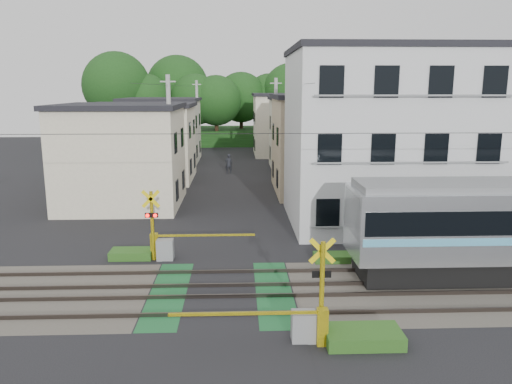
{
  "coord_description": "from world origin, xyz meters",
  "views": [
    {
      "loc": [
        0.62,
        -16.88,
        7.2
      ],
      "look_at": [
        1.44,
        5.0,
        2.65
      ],
      "focal_mm": 35.0,
      "sensor_mm": 36.0,
      "label": 1
    }
  ],
  "objects_px": {
    "crossing_signal_far": "(163,243)",
    "apartment_block": "(385,137)",
    "pedestrian": "(229,164)",
    "crossing_signal_near": "(307,319)"
  },
  "relations": [
    {
      "from": "crossing_signal_near",
      "to": "pedestrian",
      "type": "height_order",
      "value": "crossing_signal_near"
    },
    {
      "from": "pedestrian",
      "to": "crossing_signal_far",
      "type": "bearing_deg",
      "value": 68.82
    },
    {
      "from": "crossing_signal_near",
      "to": "pedestrian",
      "type": "xyz_separation_m",
      "value": [
        -2.73,
        29.31,
        0.14
      ]
    },
    {
      "from": "apartment_block",
      "to": "pedestrian",
      "type": "distance_m",
      "value": 18.72
    },
    {
      "from": "crossing_signal_near",
      "to": "crossing_signal_far",
      "type": "xyz_separation_m",
      "value": [
        -5.17,
        7.31,
        0.0
      ]
    },
    {
      "from": "pedestrian",
      "to": "crossing_signal_near",
      "type": "bearing_deg",
      "value": 80.48
    },
    {
      "from": "crossing_signal_far",
      "to": "apartment_block",
      "type": "bearing_deg",
      "value": 27.78
    },
    {
      "from": "crossing_signal_far",
      "to": "apartment_block",
      "type": "relative_size",
      "value": 0.46
    },
    {
      "from": "crossing_signal_near",
      "to": "crossing_signal_far",
      "type": "bearing_deg",
      "value": 125.29
    },
    {
      "from": "crossing_signal_near",
      "to": "apartment_block",
      "type": "distance_m",
      "value": 14.95
    }
  ]
}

